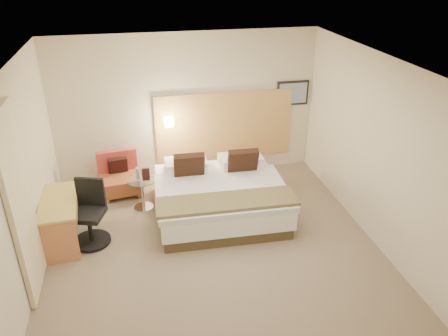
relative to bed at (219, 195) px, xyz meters
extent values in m
cube|color=#806E56|center=(-0.30, -1.01, -0.34)|extent=(4.80, 5.00, 0.02)
cube|color=white|center=(-0.30, -1.01, 2.38)|extent=(4.80, 5.00, 0.02)
cube|color=beige|center=(-0.30, 1.50, 1.02)|extent=(4.80, 0.02, 2.70)
cube|color=beige|center=(-0.30, -3.52, 1.02)|extent=(4.80, 0.02, 2.70)
cube|color=beige|center=(-2.71, -1.01, 1.02)|extent=(0.02, 5.00, 2.70)
cube|color=beige|center=(2.11, -1.01, 1.02)|extent=(0.02, 5.00, 2.70)
cube|color=tan|center=(0.40, 1.46, 0.62)|extent=(2.60, 0.04, 1.30)
cube|color=black|center=(1.72, 1.47, 1.17)|extent=(0.62, 0.03, 0.47)
cube|color=gray|center=(1.72, 1.45, 1.17)|extent=(0.54, 0.01, 0.39)
cylinder|color=silver|center=(-0.65, 1.41, 0.82)|extent=(0.02, 0.12, 0.02)
cube|color=#F9E8C2|center=(-0.65, 1.35, 0.82)|extent=(0.15, 0.15, 0.15)
cube|color=beige|center=(-2.66, -1.26, 0.89)|extent=(0.06, 0.90, 2.42)
cylinder|color=#82B1CA|center=(-1.28, 0.45, 0.31)|extent=(0.06, 0.06, 0.19)
cube|color=#321414|center=(-1.15, 0.37, 0.32)|extent=(0.13, 0.06, 0.21)
cube|color=#473823|center=(0.00, 0.00, -0.24)|extent=(1.99, 1.99, 0.18)
cube|color=white|center=(0.00, 0.00, 0.00)|extent=(2.05, 2.05, 0.30)
cube|color=silver|center=(-0.01, -0.28, 0.20)|extent=(2.10, 1.50, 0.10)
cube|color=silver|center=(-0.46, 0.75, 0.24)|extent=(0.71, 0.40, 0.18)
cube|color=white|center=(0.50, 0.72, 0.24)|extent=(0.71, 0.40, 0.18)
cube|color=white|center=(-0.47, 0.49, 0.34)|extent=(0.71, 0.40, 0.18)
cube|color=white|center=(0.49, 0.46, 0.34)|extent=(0.71, 0.40, 0.18)
cube|color=black|center=(-0.44, 0.29, 0.42)|extent=(0.51, 0.28, 0.51)
cube|color=black|center=(0.46, 0.26, 0.42)|extent=(0.51, 0.28, 0.51)
cube|color=#B77F25|center=(-0.02, -0.68, 0.28)|extent=(2.11, 0.61, 0.05)
cube|color=tan|center=(-1.84, 0.67, -0.28)|extent=(0.08, 0.08, 0.09)
cube|color=#A76A4E|center=(-1.28, 0.75, -0.28)|extent=(0.08, 0.08, 0.09)
cube|color=#AA7350|center=(-1.91, 1.16, -0.28)|extent=(0.08, 0.08, 0.09)
cube|color=#9D624A|center=(-1.35, 1.23, -0.28)|extent=(0.08, 0.08, 0.09)
cube|color=brown|center=(-1.59, 0.95, -0.11)|extent=(0.78, 0.70, 0.26)
cube|color=#B43830|center=(-1.63, 1.21, 0.22)|extent=(0.71, 0.20, 0.40)
cube|color=black|center=(-1.61, 1.11, 0.16)|extent=(0.35, 0.21, 0.35)
cylinder|color=white|center=(-1.23, 0.40, -0.32)|extent=(0.35, 0.35, 0.02)
cylinder|color=silver|center=(-1.23, 0.40, -0.06)|extent=(0.04, 0.04, 0.50)
cylinder|color=silver|center=(-1.23, 0.40, 0.20)|extent=(0.51, 0.51, 0.01)
cube|color=gold|center=(-2.43, -0.31, 0.36)|extent=(0.59, 1.16, 0.04)
cube|color=#C2764C|center=(-2.40, -0.84, 0.01)|extent=(0.47, 0.07, 0.67)
cube|color=tan|center=(-2.47, 0.21, 0.01)|extent=(0.47, 0.07, 0.67)
cube|color=#B98E48|center=(-2.39, -0.31, 0.29)|extent=(0.49, 1.08, 0.09)
cylinder|color=black|center=(-2.04, -0.44, -0.30)|extent=(0.70, 0.70, 0.04)
cylinder|color=black|center=(-2.04, -0.44, -0.06)|extent=(0.08, 0.08, 0.42)
cube|color=black|center=(-2.04, -0.44, 0.17)|extent=(0.56, 0.56, 0.07)
cube|color=black|center=(-1.97, -0.25, 0.44)|extent=(0.42, 0.18, 0.45)
camera|label=1|loc=(-1.22, -6.08, 3.63)|focal=35.00mm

